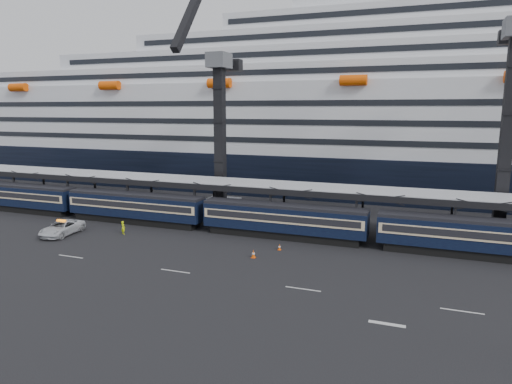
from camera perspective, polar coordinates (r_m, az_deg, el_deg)
ground at (r=41.81m, az=10.00°, el=-10.26°), size 260.00×260.00×0.00m
lane_markings at (r=36.44m, az=21.51°, el=-14.03°), size 111.00×4.27×0.02m
train at (r=51.43m, az=7.02°, el=-3.68°), size 133.05×3.00×4.05m
canopy at (r=53.84m, az=12.91°, el=0.08°), size 130.00×6.25×5.53m
cruise_ship at (r=84.97m, az=15.30°, el=8.47°), size 214.09×28.84×34.00m
crane_dark_near at (r=63.18m, az=-4.69°, el=7.89°), size 4.50×17.75×35.08m
crane_dark_mid at (r=56.79m, az=29.07°, el=7.81°), size 4.50×18.24×39.64m
pickup_truck at (r=58.33m, az=-23.10°, el=-4.16°), size 3.29×6.17×1.65m
worker at (r=56.20m, az=-16.28°, el=-4.29°), size 0.68×0.56×1.60m
traffic_cone_b at (r=62.53m, az=-23.19°, el=-3.67°), size 0.36×0.36×0.72m
traffic_cone_c at (r=45.74m, az=-0.33°, el=-7.73°), size 0.42×0.42×0.84m
traffic_cone_d at (r=48.24m, az=2.95°, el=-6.87°), size 0.34×0.34×0.68m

